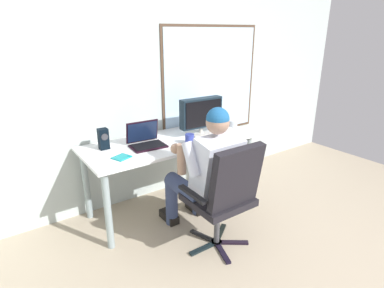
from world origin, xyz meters
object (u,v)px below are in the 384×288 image
person_seated (206,171)px  cd_case (122,157)px  office_chair (226,192)px  crt_monitor (201,114)px  laptop (145,139)px  desk (171,149)px  coffee_mug (190,139)px  wine_glass (233,124)px  desk_speaker (103,139)px

person_seated → cd_case: person_seated is taller
office_chair → crt_monitor: (0.40, 0.88, 0.41)m
laptop → crt_monitor: bearing=-1.9°
crt_monitor → laptop: size_ratio=1.41×
desk → coffee_mug: 0.26m
laptop → coffee_mug: size_ratio=3.63×
laptop → coffee_mug: 0.43m
crt_monitor → wine_glass: 0.36m
laptop → wine_glass: size_ratio=2.36×
cd_case → coffee_mug: coffee_mug is taller
desk_speaker → cd_case: size_ratio=1.12×
office_chair → crt_monitor: crt_monitor is taller
person_seated → coffee_mug: bearing=73.7°
desk → laptop: laptop is taller
wine_glass → coffee_mug: size_ratio=1.54×
desk → person_seated: size_ratio=1.43×
laptop → coffee_mug: bearing=-27.4°
cd_case → coffee_mug: bearing=-2.4°
office_chair → cd_case: (-0.58, 0.74, 0.19)m
person_seated → cd_case: 0.75m
coffee_mug → wine_glass: bearing=-1.0°
desk_speaker → coffee_mug: bearing=-24.0°
desk_speaker → crt_monitor: bearing=-8.7°
desk → cd_case: bearing=-165.9°
desk → office_chair: (-0.02, -0.89, -0.09)m
wine_glass → cd_case: 1.27m
person_seated → laptop: person_seated is taller
wine_glass → laptop: bearing=167.5°
desk → person_seated: person_seated is taller
desk_speaker → person_seated: bearing=-51.0°
desk_speaker → wine_glass: bearing=-14.7°
desk → laptop: (-0.28, 0.02, 0.16)m
laptop → desk_speaker: size_ratio=1.72×
wine_glass → crt_monitor: bearing=147.2°
office_chair → laptop: office_chair is taller
office_chair → desk_speaker: size_ratio=5.03×
crt_monitor → wine_glass: bearing=-32.8°
laptop → office_chair: bearing=-74.3°
office_chair → desk_speaker: (-0.62, 1.04, 0.29)m
office_chair → cd_case: office_chair is taller
person_seated → crt_monitor: size_ratio=2.58×
laptop → desk_speaker: bearing=159.8°
crt_monitor → laptop: (-0.65, 0.02, -0.16)m
desk_speaker → coffee_mug: desk_speaker is taller
person_seated → crt_monitor: bearing=56.9°
desk → wine_glass: (0.66, -0.19, 0.21)m
desk → crt_monitor: 0.49m
office_chair → coffee_mug: office_chair is taller
cd_case → desk: bearing=14.1°
crt_monitor → wine_glass: crt_monitor is taller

